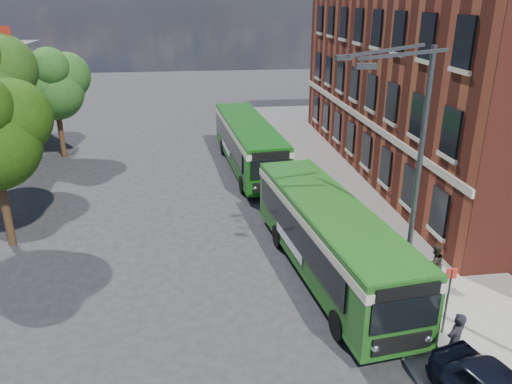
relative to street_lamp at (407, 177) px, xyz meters
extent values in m
plane|color=#27272A|center=(-4.84, 2.00, -4.79)|extent=(120.00, 120.00, 0.00)
cube|color=gray|center=(2.16, 10.00, -4.72)|extent=(6.00, 48.00, 0.15)
cube|color=beige|center=(-0.89, 10.00, -4.79)|extent=(0.12, 48.00, 0.01)
cube|color=maroon|center=(9.16, 14.00, 1.21)|extent=(12.00, 26.00, 12.00)
cube|color=beige|center=(3.12, 14.00, -1.19)|extent=(0.12, 26.00, 0.35)
cylinder|color=#3E4143|center=(-17.34, 15.00, -0.29)|extent=(0.10, 0.10, 9.00)
cube|color=#A71F13|center=(-16.89, 15.00, 3.81)|extent=(0.90, 0.02, 0.60)
cylinder|color=#3E4143|center=(0.36, 0.00, -4.64)|extent=(0.44, 0.44, 0.30)
cylinder|color=#3E4143|center=(0.36, 0.00, -0.29)|extent=(0.18, 0.18, 9.00)
cube|color=#3E4143|center=(-0.87, -0.60, 4.01)|extent=(2.58, 0.46, 0.37)
cube|color=#3E4143|center=(-0.87, 0.60, 4.01)|extent=(2.58, 0.46, 0.37)
cube|color=#3E4143|center=(-2.11, -1.08, 3.76)|extent=(0.55, 0.22, 0.16)
cube|color=#3E4143|center=(-2.11, 1.08, 3.76)|extent=(0.55, 0.22, 0.16)
cylinder|color=#3E4143|center=(0.76, -2.20, -3.54)|extent=(0.08, 0.08, 2.50)
cube|color=red|center=(0.76, -2.20, -2.44)|extent=(0.35, 0.04, 0.35)
cube|color=#205B1A|center=(-1.94, 2.09, -3.02)|extent=(3.83, 11.45, 2.45)
cube|color=#205B1A|center=(-1.94, 2.09, -4.29)|extent=(3.88, 11.49, 0.14)
cube|color=black|center=(-3.24, 2.24, -2.89)|extent=(1.21, 9.37, 1.10)
cube|color=black|center=(-0.70, 2.54, -2.89)|extent=(1.21, 9.37, 1.10)
cube|color=beige|center=(-1.94, 2.09, -2.19)|extent=(3.90, 11.51, 0.32)
cube|color=#205B1A|center=(-1.94, 2.09, -1.83)|extent=(3.72, 11.34, 0.12)
cube|color=black|center=(-1.26, -3.51, -2.84)|extent=(2.14, 0.34, 1.05)
cube|color=black|center=(-1.26, -3.52, -2.09)|extent=(2.00, 0.32, 0.38)
cube|color=black|center=(-1.26, -3.52, -3.84)|extent=(1.90, 0.31, 0.55)
sphere|color=silver|center=(-2.10, -3.60, -3.84)|extent=(0.26, 0.26, 0.26)
sphere|color=silver|center=(-0.42, -3.40, -3.84)|extent=(0.26, 0.26, 0.26)
cube|color=black|center=(-2.62, 7.69, -2.79)|extent=(2.00, 0.32, 0.90)
cube|color=white|center=(-3.34, 2.93, -3.64)|extent=(0.42, 3.18, 0.45)
cylinder|color=black|center=(-2.64, -1.84, -4.29)|extent=(0.40, 1.03, 1.00)
cylinder|color=black|center=(-0.32, -1.56, -4.29)|extent=(0.40, 1.03, 1.00)
cylinder|color=black|center=(-3.44, 4.74, -4.29)|extent=(0.40, 1.03, 1.00)
cylinder|color=black|center=(-1.11, 5.03, -4.29)|extent=(0.40, 1.03, 1.00)
cube|color=#135212|center=(-3.44, 15.84, -3.02)|extent=(3.38, 12.45, 2.45)
cube|color=#135212|center=(-3.44, 15.84, -4.29)|extent=(3.43, 12.50, 0.14)
cube|color=black|center=(-4.73, 16.04, -2.89)|extent=(0.84, 10.48, 1.10)
cube|color=black|center=(-2.18, 16.23, -2.89)|extent=(0.84, 10.48, 1.10)
cube|color=beige|center=(-3.44, 15.84, -2.19)|extent=(3.45, 12.52, 0.32)
cube|color=#135212|center=(-3.44, 15.84, -1.83)|extent=(3.28, 12.35, 0.12)
cube|color=black|center=(-2.99, 9.67, -2.84)|extent=(2.15, 0.24, 1.05)
cube|color=black|center=(-2.99, 9.66, -2.09)|extent=(2.00, 0.22, 0.38)
cube|color=black|center=(-2.99, 9.66, -3.84)|extent=(1.90, 0.22, 0.55)
sphere|color=silver|center=(-3.84, 9.62, -3.84)|extent=(0.26, 0.26, 0.26)
sphere|color=silver|center=(-2.14, 9.74, -3.84)|extent=(0.26, 0.26, 0.26)
cube|color=black|center=(-3.88, 22.00, -2.79)|extent=(2.00, 0.22, 0.90)
cube|color=white|center=(-4.79, 16.74, -3.64)|extent=(0.27, 3.19, 0.45)
cylinder|color=black|center=(-4.29, 11.41, -4.29)|extent=(0.35, 1.02, 1.00)
cylinder|color=black|center=(-1.95, 11.58, -4.29)|extent=(0.35, 1.02, 1.00)
cylinder|color=black|center=(-4.84, 19.10, -4.29)|extent=(0.35, 1.02, 1.00)
cylinder|color=black|center=(-2.51, 19.27, -4.29)|extent=(0.35, 1.02, 1.00)
imported|color=#231F28|center=(0.24, -3.76, -3.72)|extent=(0.80, 0.69, 1.84)
imported|color=black|center=(1.84, 0.77, -3.85)|extent=(0.85, 0.71, 1.58)
cylinder|color=#3B2315|center=(-15.21, 6.51, -3.14)|extent=(0.36, 0.36, 3.29)
sphere|color=#1D3E0B|center=(-14.47, 7.11, 0.82)|extent=(3.29, 3.29, 3.29)
sphere|color=#234513|center=(-17.29, 15.00, 1.84)|extent=(3.89, 3.89, 3.89)
cylinder|color=#3B2315|center=(-15.85, 19.98, -3.20)|extent=(0.36, 0.36, 3.18)
sphere|color=#25511B|center=(-15.85, 19.98, -0.31)|extent=(3.75, 3.75, 3.75)
sphere|color=#25511B|center=(-15.13, 20.55, 0.62)|extent=(3.18, 3.18, 3.18)
sphere|color=#25511B|center=(-16.50, 19.47, 0.26)|extent=(2.89, 2.89, 2.89)
sphere|color=#25511B|center=(-15.85, 19.25, 1.35)|extent=(2.60, 2.60, 2.60)
camera|label=1|loc=(-7.05, -14.74, 5.55)|focal=35.00mm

